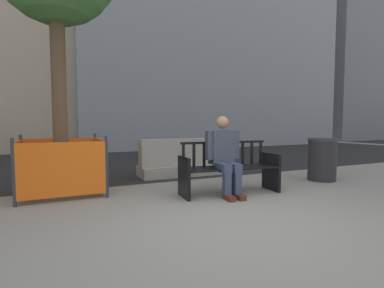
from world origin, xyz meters
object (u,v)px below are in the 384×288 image
(street_bench, at_px, (229,170))
(seated_person, at_px, (224,154))
(construction_fence, at_px, (61,164))
(jersey_barrier_centre, at_px, (183,160))
(trash_bin, at_px, (322,159))

(street_bench, relative_size, seated_person, 1.32)
(street_bench, xyz_separation_m, construction_fence, (-2.58, 1.24, 0.10))
(street_bench, distance_m, jersey_barrier_centre, 1.96)
(street_bench, xyz_separation_m, seated_person, (-0.13, -0.04, 0.29))
(street_bench, distance_m, construction_fence, 2.86)
(construction_fence, xyz_separation_m, trash_bin, (4.96, -1.09, -0.05))
(construction_fence, height_order, trash_bin, construction_fence)
(street_bench, relative_size, trash_bin, 1.96)
(seated_person, bearing_deg, street_bench, 18.98)
(jersey_barrier_centre, height_order, trash_bin, trash_bin)
(seated_person, relative_size, jersey_barrier_centre, 0.65)
(street_bench, bearing_deg, seated_person, -161.02)
(seated_person, xyz_separation_m, construction_fence, (-2.45, 1.29, -0.19))
(trash_bin, bearing_deg, jersey_barrier_centre, 142.86)
(street_bench, height_order, seated_person, seated_person)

